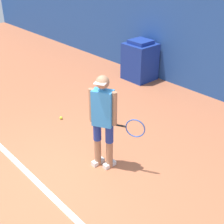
% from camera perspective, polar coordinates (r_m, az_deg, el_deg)
% --- Properties ---
extents(ground_plane, '(24.00, 24.00, 0.00)m').
position_cam_1_polar(ground_plane, '(5.44, -10.58, -12.26)').
color(ground_plane, '#B76642').
extents(back_wall, '(24.00, 0.10, 3.19)m').
position_cam_1_polar(back_wall, '(8.00, 19.62, 12.96)').
color(back_wall, '#234C99').
rests_on(back_wall, ground_plane).
extents(court_baseline, '(21.60, 0.10, 0.01)m').
position_cam_1_polar(court_baseline, '(5.35, -12.71, -13.20)').
color(court_baseline, white).
rests_on(court_baseline, ground_plane).
extents(tennis_player, '(0.86, 0.53, 1.72)m').
position_cam_1_polar(tennis_player, '(5.14, -1.51, -1.23)').
color(tennis_player, '#A37556').
rests_on(tennis_player, ground_plane).
extents(tennis_ball, '(0.07, 0.07, 0.07)m').
position_cam_1_polar(tennis_ball, '(7.15, -9.30, -1.06)').
color(tennis_ball, '#D1E533').
rests_on(tennis_ball, ground_plane).
extents(covered_chair, '(0.81, 0.78, 1.15)m').
position_cam_1_polar(covered_chair, '(9.11, 5.13, 9.33)').
color(covered_chair, navy).
rests_on(covered_chair, ground_plane).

